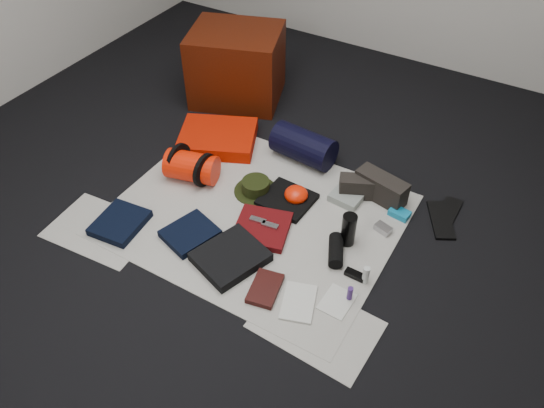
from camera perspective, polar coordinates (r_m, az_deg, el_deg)
The scene contains 37 objects.
floor at distance 3.12m, azimuth -1.76°, elevation -1.30°, with size 4.50×4.50×0.02m, color black.
newspaper_mat at distance 3.11m, azimuth -1.77°, elevation -1.13°, with size 1.60×1.30×0.01m, color beige.
newspaper_sheet_front_left at distance 3.18m, azimuth -17.92°, elevation -2.62°, with size 0.58×0.40×0.00m, color beige.
newspaper_sheet_front_right at distance 2.64m, azimuth 4.74°, elevation -12.83°, with size 0.58×0.40×0.00m, color beige.
red_cabinet at distance 4.00m, azimuth -3.82°, elevation 14.65°, with size 0.63×0.53×0.53m, color #451205.
sleeping_pad at distance 3.62m, azimuth -5.86°, elevation 7.10°, with size 0.50×0.41×0.09m, color red.
stuff_sack at distance 3.33m, azimuth -8.62°, elevation 3.99°, with size 0.19×0.19×0.32m, color red.
sack_strap_left at distance 3.37m, azimuth -10.01°, elevation 4.71°, with size 0.22×0.22×0.03m, color black.
sack_strap_right at distance 3.27m, azimuth -7.24°, elevation 3.63°, with size 0.22×0.22×0.03m, color black.
navy_duffel at distance 3.44m, azimuth 3.41°, elevation 6.27°, with size 0.21×0.21×0.41m, color black.
boonie_brim at distance 3.25m, azimuth -1.75°, elevation 1.43°, with size 0.27×0.27×0.01m, color black.
boonie_crown at distance 3.23m, azimuth -1.76°, elevation 1.97°, with size 0.17×0.17×0.07m, color black.
hiking_boot_left at distance 3.23m, azimuth 9.66°, elevation 1.83°, with size 0.27×0.10×0.14m, color black.
hiking_boot_right at distance 3.23m, azimuth 11.66°, elevation 1.73°, with size 0.32×0.12×0.16m, color black.
flip_flop_left at distance 3.22m, azimuth 17.71°, elevation -1.64°, with size 0.11×0.31×0.02m, color black.
flip_flop_right at distance 3.28m, azimuth 18.40°, elevation -0.88°, with size 0.10×0.27×0.02m, color black.
trousers_navy_a at distance 3.15m, azimuth -16.04°, elevation -1.95°, with size 0.25×0.29×0.05m, color black.
trousers_navy_b at distance 3.01m, azimuth -8.81°, elevation -3.15°, with size 0.24×0.27×0.04m, color black.
trousers_charcoal at distance 2.86m, azimuth -4.49°, elevation -5.70°, with size 0.30×0.35×0.05m, color black.
black_tshirt at distance 3.18m, azimuth 1.64°, elevation 0.48°, with size 0.29×0.28×0.03m, color black.
red_shirt at distance 3.00m, azimuth -1.07°, elevation -2.60°, with size 0.30×0.30×0.04m, color #53090B.
orange_stuff_sack at distance 3.17m, azimuth 2.62°, elevation 1.03°, with size 0.14×0.14×0.09m, color red.
first_aid_pouch at distance 3.21m, azimuth 7.94°, elevation 0.67°, with size 0.18×0.14×0.05m, color gray.
water_bottle at distance 2.91m, azimuth 8.23°, elevation -2.74°, with size 0.08×0.08×0.20m, color black.
speaker at distance 2.88m, azimuth 6.88°, elevation -4.98°, with size 0.08×0.08×0.20m, color black.
compact_camera at distance 3.07m, azimuth 11.86°, elevation -2.61°, with size 0.09×0.06×0.04m, color #A8A8AD.
cyan_case at distance 3.18m, azimuth 13.55°, elevation -0.98°, with size 0.12×0.08×0.04m, color #1078A3.
toiletry_purple at distance 2.70m, azimuth 8.37°, elevation -9.51°, with size 0.03×0.03×0.09m, color #3C1F66.
toiletry_clear at distance 2.78m, azimuth 10.07°, elevation -7.53°, with size 0.04×0.04×0.11m, color silver.
paperback_book at distance 2.73m, azimuth -0.75°, elevation -9.07°, with size 0.14×0.22×0.03m, color black.
map_booklet at distance 2.69m, azimuth 2.87°, elevation -10.50°, with size 0.16×0.23×0.01m, color beige.
map_printout at distance 2.72m, azimuth 7.00°, elevation -10.38°, with size 0.14×0.18×0.01m, color beige.
sunglasses at distance 2.82m, azimuth 8.92°, elevation -7.53°, with size 0.11×0.04×0.03m, color black.
key_cluster at distance 3.18m, azimuth -17.01°, elevation -2.08°, with size 0.08×0.08×0.01m, color #A8A8AD.
tape_roll at distance 3.17m, azimuth 2.23°, elevation 1.10°, with size 0.05×0.05×0.04m, color white.
energy_bar_a at distance 3.01m, azimuth -1.53°, elevation -1.74°, with size 0.10×0.04×0.01m, color #A8A8AD.
energy_bar_b at distance 2.98m, azimuth -0.22°, elevation -2.29°, with size 0.10×0.04×0.01m, color #A8A8AD.
Camera 1 is at (1.20, -1.86, 2.19)m, focal length 35.00 mm.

